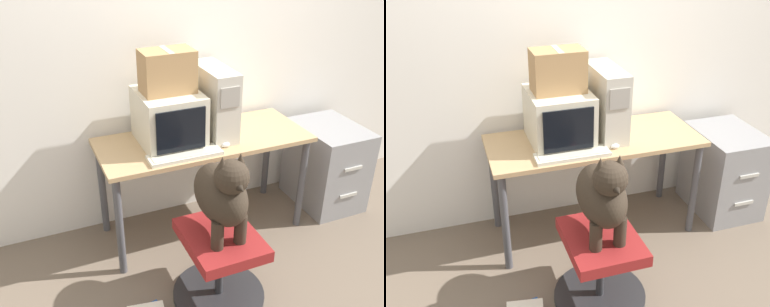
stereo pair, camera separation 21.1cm
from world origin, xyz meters
The scene contains 11 objects.
ground_plane centered at (0.00, 0.00, 0.00)m, with size 12.00×12.00×0.00m, color #6B5B4C.
wall_back centered at (0.00, 0.65, 1.30)m, with size 8.00×0.05×2.60m.
desk centered at (0.00, 0.29, 0.65)m, with size 1.45×0.59×0.74m.
crt_monitor centered at (-0.23, 0.33, 0.92)m, with size 0.39×0.46×0.35m.
pc_tower centered at (0.10, 0.34, 0.98)m, with size 0.17×0.47×0.47m.
keyboard centered at (-0.22, 0.09, 0.76)m, with size 0.47×0.14×0.03m.
computer_mouse centered at (0.08, 0.11, 0.76)m, with size 0.06×0.04×0.03m.
office_chair centered at (-0.19, -0.39, 0.24)m, with size 0.56×0.56×0.48m.
dog centered at (-0.19, -0.39, 0.76)m, with size 0.25×0.47×0.55m.
filing_cabinet centered at (1.06, 0.26, 0.33)m, with size 0.45×0.59×0.66m.
cardboard_box centered at (-0.23, 0.33, 1.23)m, with size 0.33×0.21×0.27m.
Camera 1 is at (-1.13, -2.21, 2.06)m, focal length 42.00 mm.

